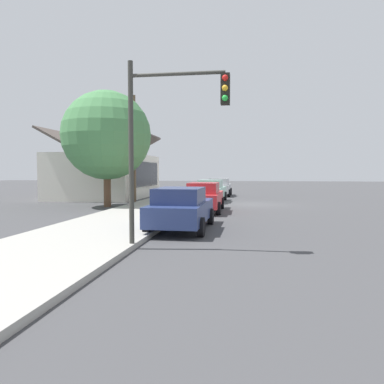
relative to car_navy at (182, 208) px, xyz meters
name	(u,v)px	position (x,y,z in m)	size (l,w,h in m)	color
ground_plane	(252,204)	(11.03, -2.80, -0.82)	(120.00, 120.00, 0.00)	#424244
sidewalk_curb	(170,202)	(11.03, 2.80, -0.74)	(60.00, 4.20, 0.16)	#A3A099
car_navy	(182,208)	(0.00, 0.00, 0.00)	(4.70, 2.11, 1.59)	navy
car_cherry	(204,197)	(6.22, -0.16, 0.00)	(4.90, 1.94, 1.59)	red
car_seafoam	(211,191)	(12.67, 0.09, 0.00)	(4.42, 2.11, 1.59)	#9ED1BC
car_silver	(220,187)	(18.99, -0.09, 0.00)	(4.34, 2.04, 1.59)	silver
storefront_building	(107,175)	(15.81, 9.18, 1.12)	(10.48, 6.89, 5.46)	silver
shade_tree	(107,136)	(7.99, 6.07, 3.56)	(5.41, 5.41, 7.09)	brown
traffic_light_main	(168,123)	(-3.50, -0.26, 2.67)	(0.37, 2.79, 5.20)	#383833
utility_pole_wooden	(134,147)	(11.37, 5.40, 3.11)	(1.80, 0.24, 7.50)	brown
fire_hydrant_red	(196,193)	(14.28, 1.40, -0.32)	(0.22, 0.22, 0.71)	red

